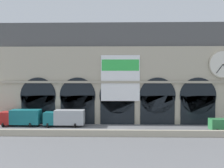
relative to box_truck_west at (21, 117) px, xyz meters
name	(u,v)px	position (x,y,z in m)	size (l,w,h in m)	color
ground_plane	(117,130)	(18.26, -2.86, -1.70)	(200.00, 200.00, 0.00)	slate
quay_parapet_wall	(117,133)	(18.26, -7.29, -1.18)	(90.00, 0.70, 1.04)	#B2A891
station_building	(118,75)	(18.31, 4.42, 7.96)	(48.51, 4.95, 20.03)	#B2A891
box_truck_west	(21,117)	(0.00, 0.00, 0.00)	(7.50, 2.91, 3.12)	red
box_truck_midwest	(65,118)	(8.39, -0.19, 0.00)	(7.50, 2.91, 3.12)	#19727A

